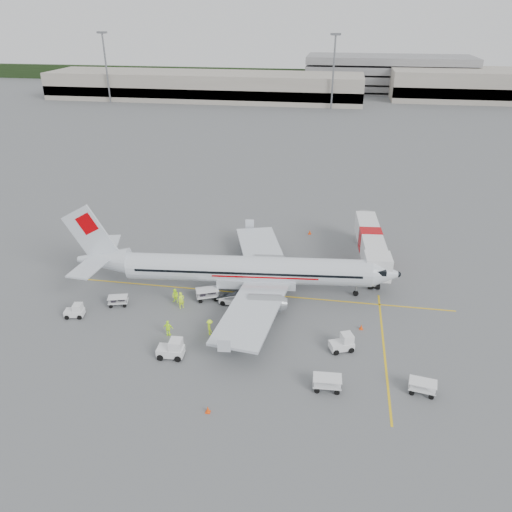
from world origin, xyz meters
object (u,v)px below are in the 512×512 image
object	(u,v)px
tug_fore	(342,342)
tug_aft	(74,310)
jet_bridge	(369,247)
belt_loader	(235,295)
aircraft	(248,253)
tug_mid	(170,348)

from	to	relation	value
tug_fore	tug_aft	world-z (taller)	tug_fore
jet_bridge	belt_loader	xyz separation A→B (m)	(-14.61, -12.18, -1.13)
belt_loader	aircraft	bearing A→B (deg)	77.93
tug_fore	tug_aft	xyz separation A→B (m)	(-27.61, 1.17, -0.10)
aircraft	tug_fore	world-z (taller)	aircraft
jet_bridge	tug_mid	distance (m)	28.94
tug_fore	tug_mid	world-z (taller)	tug_mid
tug_fore	tug_mid	size ratio (longest dim) A/B	0.91
tug_fore	tug_mid	xyz separation A→B (m)	(-15.56, -3.60, 0.08)
jet_bridge	tug_fore	distance (m)	18.83
aircraft	tug_mid	size ratio (longest dim) A/B	14.75
jet_bridge	aircraft	bearing A→B (deg)	-149.95
tug_fore	belt_loader	bearing A→B (deg)	128.46
jet_bridge	belt_loader	size ratio (longest dim) A/B	4.04
aircraft	tug_aft	bearing A→B (deg)	-160.33
tug_fore	jet_bridge	bearing A→B (deg)	57.85
jet_bridge	tug_aft	distance (m)	35.26
jet_bridge	tug_mid	world-z (taller)	jet_bridge
belt_loader	tug_aft	world-z (taller)	belt_loader
tug_mid	aircraft	bearing A→B (deg)	65.61
jet_bridge	tug_mid	bearing A→B (deg)	-134.52
tug_fore	aircraft	bearing A→B (deg)	116.32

